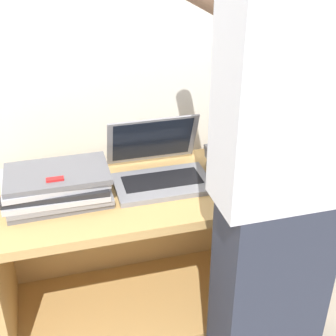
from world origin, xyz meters
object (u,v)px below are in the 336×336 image
Objects in this scene: person at (281,188)px; laptop_stack_left at (57,186)px; laptop_open at (159,168)px; laptop_stack_right at (258,161)px.

laptop_stack_left is at bearing 144.29° from person.
laptop_stack_right is (0.39, -0.05, 0.00)m from laptop_open.
laptop_stack_right is 0.24× the size of person.
laptop_stack_left is 0.24× the size of person.
laptop_stack_left is at bearing -179.94° from laptop_stack_right.
person is (0.24, -0.51, 0.17)m from laptop_open.
person reaches higher than laptop_stack_left.
laptop_open is 0.23× the size of person.
laptop_open reaches higher than laptop_stack_left.
person is at bearing -35.71° from laptop_stack_left.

